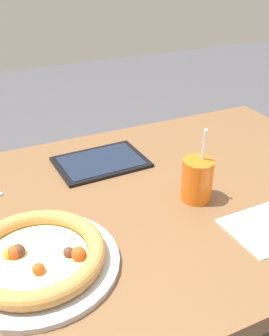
% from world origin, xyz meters
% --- Properties ---
extents(dining_table, '(1.34, 0.79, 0.75)m').
position_xyz_m(dining_table, '(0.00, 0.00, 0.64)').
color(dining_table, brown).
rests_on(dining_table, ground).
extents(pizza_near, '(0.31, 0.31, 0.05)m').
position_xyz_m(pizza_near, '(-0.23, -0.12, 0.77)').
color(pizza_near, '#B7B7BC').
rests_on(pizza_near, dining_table).
extents(drink_cup_colored, '(0.07, 0.07, 0.18)m').
position_xyz_m(drink_cup_colored, '(0.17, -0.05, 0.80)').
color(drink_cup_colored, orange).
rests_on(drink_cup_colored, dining_table).
extents(paper_napkin, '(0.16, 0.15, 0.00)m').
position_xyz_m(paper_napkin, '(0.24, -0.21, 0.75)').
color(paper_napkin, white).
rests_on(paper_napkin, dining_table).
extents(tablet, '(0.24, 0.18, 0.01)m').
position_xyz_m(tablet, '(0.03, 0.21, 0.75)').
color(tablet, black).
rests_on(tablet, dining_table).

